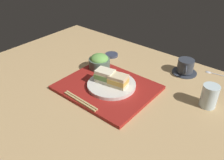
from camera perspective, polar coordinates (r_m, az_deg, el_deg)
name	(u,v)px	position (r cm, az deg, el deg)	size (l,w,h in cm)	color
ground_plane	(103,92)	(105.43, -2.20, -2.95)	(140.00, 100.00, 3.00)	tan
serving_tray	(107,87)	(104.48, -1.22, -1.81)	(39.94, 33.12, 1.45)	maroon
sandwich_plate	(112,85)	(103.51, -0.12, -1.17)	(21.32, 21.32, 1.54)	silver
sandwich_near	(105,76)	(103.02, -1.68, 1.01)	(9.16, 7.42, 5.64)	#EFE5C1
sandwich_far	(118,80)	(100.30, 1.49, -0.11)	(8.78, 7.25, 5.18)	beige
salad_bowl	(99,61)	(116.76, -3.07, 4.51)	(10.49, 10.49, 7.22)	#4C6051
chopsticks_pair	(80,101)	(95.84, -7.71, -4.97)	(18.21, 2.45, 0.70)	tan
coffee_cup	(185,67)	(120.16, 17.30, 3.01)	(12.00, 12.23, 7.19)	#333842
drinking_glass	(209,96)	(100.05, 22.47, -3.60)	(6.50, 6.50, 9.53)	silver
small_sauce_dish	(111,55)	(132.22, -0.12, 6.08)	(7.09, 7.09, 1.35)	#33384C
teaspoon	(211,72)	(126.05, 22.80, 1.72)	(9.43, 2.54, 0.80)	silver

